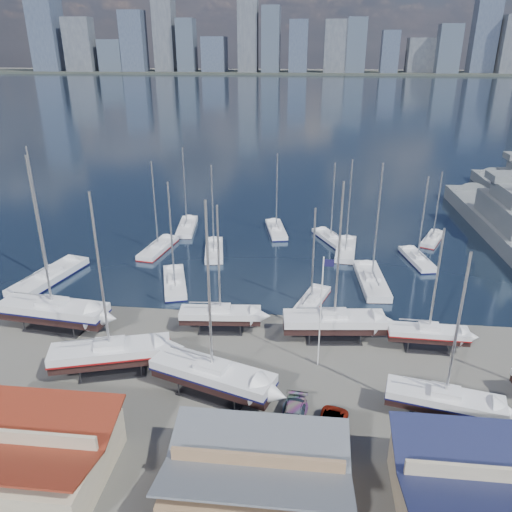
# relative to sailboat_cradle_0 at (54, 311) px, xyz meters

# --- Properties ---
(ground) EXTENTS (1400.00, 1400.00, 0.00)m
(ground) POSITION_rel_sailboat_cradle_0_xyz_m (24.76, -4.31, -2.25)
(ground) COLOR #605E59
(ground) RESTS_ON ground
(water) EXTENTS (1400.00, 600.00, 0.40)m
(water) POSITION_rel_sailboat_cradle_0_xyz_m (24.76, 305.69, -2.40)
(water) COLOR #1A243C
(water) RESTS_ON ground
(far_shore) EXTENTS (1400.00, 80.00, 2.20)m
(far_shore) POSITION_rel_sailboat_cradle_0_xyz_m (24.76, 565.69, -1.15)
(far_shore) COLOR #2D332D
(far_shore) RESTS_ON ground
(skyline) EXTENTS (639.14, 43.80, 107.69)m
(skyline) POSITION_rel_sailboat_cradle_0_xyz_m (16.93, 559.45, 36.84)
(skyline) COLOR #475166
(skyline) RESTS_ON far_shore
(shed_red) EXTENTS (14.70, 9.45, 4.51)m
(shed_red) POSITION_rel_sailboat_cradle_0_xyz_m (6.76, -20.31, 0.07)
(shed_red) COLOR #BFB293
(shed_red) RESTS_ON ground
(shed_grey) EXTENTS (12.60, 8.40, 4.17)m
(shed_grey) POSITION_rel_sailboat_cradle_0_xyz_m (24.76, -20.31, -0.10)
(shed_grey) COLOR #8C6B4C
(shed_grey) RESTS_ON ground
(shed_blue) EXTENTS (13.65, 9.45, 4.71)m
(shed_blue) POSITION_rel_sailboat_cradle_0_xyz_m (40.76, -20.31, 0.17)
(shed_blue) COLOR #BFB293
(shed_blue) RESTS_ON ground
(sailboat_cradle_0) EXTENTS (12.53, 4.77, 19.47)m
(sailboat_cradle_0) POSITION_rel_sailboat_cradle_0_xyz_m (0.00, 0.00, 0.00)
(sailboat_cradle_0) COLOR #2D2D33
(sailboat_cradle_0) RESTS_ON ground
(sailboat_cradle_1) EXTENTS (11.70, 6.23, 18.05)m
(sailboat_cradle_1) POSITION_rel_sailboat_cradle_0_xyz_m (9.31, -7.15, -0.07)
(sailboat_cradle_1) COLOR #2D2D33
(sailboat_cradle_1) RESTS_ON ground
(sailboat_cradle_2) EXTENTS (9.02, 3.20, 14.55)m
(sailboat_cradle_2) POSITION_rel_sailboat_cradle_0_xyz_m (18.39, 1.55, -0.25)
(sailboat_cradle_2) COLOR #2D2D33
(sailboat_cradle_2) RESTS_ON ground
(sailboat_cradle_3) EXTENTS (11.91, 6.80, 18.37)m
(sailboat_cradle_3) POSITION_rel_sailboat_cradle_0_xyz_m (19.62, -9.52, -0.06)
(sailboat_cradle_3) COLOR #2D2D33
(sailboat_cradle_3) RESTS_ON ground
(sailboat_cradle_4) EXTENTS (10.99, 4.12, 17.41)m
(sailboat_cradle_4) POSITION_rel_sailboat_cradle_0_xyz_m (30.73, 1.12, -0.10)
(sailboat_cradle_4) COLOR #2D2D33
(sailboat_cradle_4) RESTS_ON ground
(sailboat_cradle_5) EXTENTS (9.85, 4.63, 15.41)m
(sailboat_cradle_5) POSITION_rel_sailboat_cradle_0_xyz_m (39.40, -10.66, -0.21)
(sailboat_cradle_5) COLOR #2D2D33
(sailboat_cradle_5) RESTS_ON ground
(sailboat_cradle_6) EXTENTS (8.22, 2.48, 13.41)m
(sailboat_cradle_6) POSITION_rel_sailboat_cradle_0_xyz_m (40.32, 0.18, -0.31)
(sailboat_cradle_6) COLOR #2D2D33
(sailboat_cradle_6) RESTS_ON ground
(sailboat_moored_0) EXTENTS (6.35, 13.12, 18.91)m
(sailboat_moored_0) POSITION_rel_sailboat_cradle_0_xyz_m (-6.77, 11.68, -1.94)
(sailboat_moored_0) COLOR black
(sailboat_moored_0) RESTS_ON water
(sailboat_moored_1) EXTENTS (4.22, 10.05, 14.56)m
(sailboat_moored_1) POSITION_rel_sailboat_cradle_0_xyz_m (4.73, 23.74, -1.94)
(sailboat_moored_1) COLOR black
(sailboat_moored_1) RESTS_ON water
(sailboat_moored_2) EXTENTS (3.83, 10.02, 14.76)m
(sailboat_moored_2) POSITION_rel_sailboat_cradle_0_xyz_m (6.87, 33.66, -1.93)
(sailboat_moored_2) COLOR black
(sailboat_moored_2) RESTS_ON water
(sailboat_moored_3) EXTENTS (5.49, 10.20, 14.69)m
(sailboat_moored_3) POSITION_rel_sailboat_cradle_0_xyz_m (10.40, 12.04, -1.94)
(sailboat_moored_3) COLOR black
(sailboat_moored_3) RESTS_ON water
(sailboat_moored_4) EXTENTS (4.26, 9.75, 14.24)m
(sailboat_moored_4) POSITION_rel_sailboat_cradle_0_xyz_m (13.51, 23.65, -1.93)
(sailboat_moored_4) COLOR black
(sailboat_moored_4) RESTS_ON water
(sailboat_moored_5) EXTENTS (4.51, 9.71, 14.00)m
(sailboat_moored_5) POSITION_rel_sailboat_cradle_0_xyz_m (22.27, 33.94, -1.94)
(sailboat_moored_5) COLOR black
(sailboat_moored_5) RESTS_ON water
(sailboat_moored_6) EXTENTS (5.05, 8.99, 12.96)m
(sailboat_moored_6) POSITION_rel_sailboat_cradle_0_xyz_m (28.32, 8.62, -1.94)
(sailboat_moored_6) COLOR black
(sailboat_moored_6) RESTS_ON water
(sailboat_moored_7) EXTENTS (3.84, 10.15, 14.96)m
(sailboat_moored_7) POSITION_rel_sailboat_cradle_0_xyz_m (33.52, 26.23, -1.93)
(sailboat_moored_7) COLOR black
(sailboat_moored_7) RESTS_ON water
(sailboat_moored_8) EXTENTS (6.16, 9.12, 13.35)m
(sailboat_moored_8) POSITION_rel_sailboat_cradle_0_xyz_m (31.34, 30.90, -1.94)
(sailboat_moored_8) COLOR black
(sailboat_moored_8) RESTS_ON water
(sailboat_moored_9) EXTENTS (4.01, 11.47, 17.00)m
(sailboat_moored_9) POSITION_rel_sailboat_cradle_0_xyz_m (36.26, 15.24, -1.93)
(sailboat_moored_9) COLOR black
(sailboat_moored_9) RESTS_ON water
(sailboat_moored_10) EXTENTS (4.34, 9.28, 13.38)m
(sailboat_moored_10) POSITION_rel_sailboat_cradle_0_xyz_m (43.72, 23.53, -1.94)
(sailboat_moored_10) COLOR black
(sailboat_moored_10) RESTS_ON water
(sailboat_moored_11) EXTENTS (5.35, 8.21, 11.96)m
(sailboat_moored_11) POSITION_rel_sailboat_cradle_0_xyz_m (47.79, 32.46, -1.94)
(sailboat_moored_11) COLOR black
(sailboat_moored_11) RESTS_ON water
(naval_ship_east) EXTENTS (9.06, 48.70, 18.37)m
(naval_ship_east) POSITION_rel_sailboat_cradle_0_xyz_m (60.23, 34.97, -0.59)
(naval_ship_east) COLOR slate
(naval_ship_east) RESTS_ON water
(car_a) EXTENTS (2.90, 4.77, 1.52)m
(car_a) POSITION_rel_sailboat_cradle_0_xyz_m (11.04, -14.04, -1.49)
(car_a) COLOR gray
(car_a) RESTS_ON ground
(car_b) EXTENTS (4.57, 2.21, 1.44)m
(car_b) POSITION_rel_sailboat_cradle_0_xyz_m (24.35, -15.01, -1.53)
(car_b) COLOR gray
(car_b) RESTS_ON ground
(car_c) EXTENTS (3.41, 5.28, 1.35)m
(car_c) POSITION_rel_sailboat_cradle_0_xyz_m (29.97, -13.36, -1.57)
(car_c) COLOR gray
(car_c) RESTS_ON ground
(car_d) EXTENTS (2.73, 5.56, 1.56)m
(car_d) POSITION_rel_sailboat_cradle_0_xyz_m (26.94, -12.72, -1.47)
(car_d) COLOR gray
(car_d) RESTS_ON ground
(flagpole) EXTENTS (1.03, 0.12, 11.66)m
(flagpole) POSITION_rel_sailboat_cradle_0_xyz_m (29.15, -3.83, 4.44)
(flagpole) COLOR white
(flagpole) RESTS_ON ground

